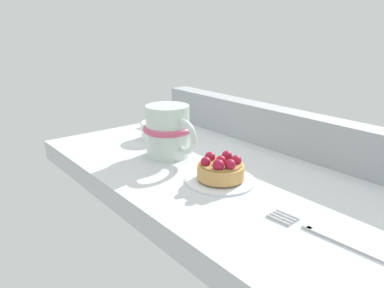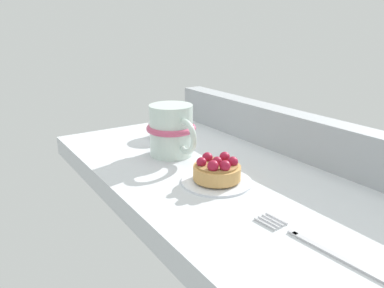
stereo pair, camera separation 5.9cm
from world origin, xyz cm
name	(u,v)px [view 2 (the right image)]	position (x,y,z in cm)	size (l,w,h in cm)	color
ground_plane	(222,180)	(0.00, 0.00, -1.91)	(70.79, 37.76, 3.82)	silver
window_rail_back	(291,133)	(0.00, 16.58, 3.99)	(69.37, 4.61, 7.97)	#9EA3A8
dessert_plate	(217,181)	(3.79, -4.04, 0.31)	(11.21, 11.21, 0.66)	silver
raspberry_tart	(217,170)	(3.82, -4.04, 2.19)	(7.50, 7.50, 3.88)	tan
coffee_mug	(172,130)	(-11.30, -3.33, 4.88)	(12.91, 9.35, 9.66)	silver
dessert_fork	(313,243)	(23.86, -5.36, 0.30)	(16.78, 2.76, 0.60)	#B7B7BC
sugar_bowl	(165,129)	(-22.00, 1.18, 1.97)	(7.40, 7.40, 3.67)	white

